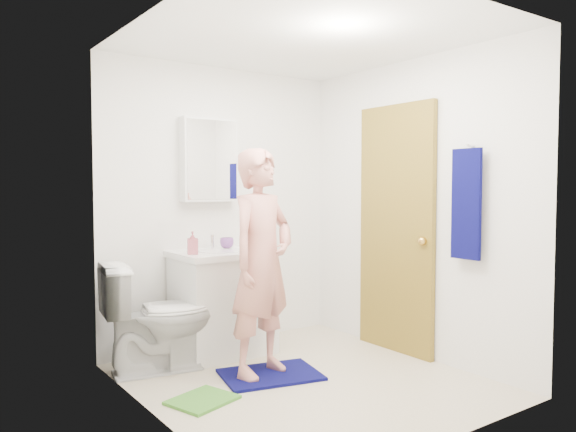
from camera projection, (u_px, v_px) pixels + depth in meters
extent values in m
cube|color=beige|center=(305.00, 382.00, 3.98)|extent=(2.20, 2.40, 0.02)
cube|color=white|center=(305.00, 36.00, 3.85)|extent=(2.20, 2.40, 0.02)
cube|color=white|center=(221.00, 207.00, 4.90)|extent=(2.20, 0.02, 2.40)
cube|color=white|center=(445.00, 220.00, 2.93)|extent=(2.20, 0.02, 2.40)
cube|color=white|center=(153.00, 217.00, 3.27)|extent=(0.02, 2.40, 2.40)
cube|color=white|center=(414.00, 208.00, 4.56)|extent=(0.02, 2.40, 2.40)
cube|color=white|center=(223.00, 305.00, 4.61)|extent=(0.75, 0.55, 0.80)
cube|color=white|center=(223.00, 254.00, 4.59)|extent=(0.79, 0.59, 0.05)
cylinder|color=white|center=(223.00, 252.00, 4.59)|extent=(0.40, 0.40, 0.03)
cylinder|color=silver|center=(212.00, 242.00, 4.73)|extent=(0.03, 0.03, 0.12)
cube|color=white|center=(209.00, 160.00, 4.73)|extent=(0.50, 0.12, 0.70)
cube|color=white|center=(213.00, 160.00, 4.68)|extent=(0.46, 0.01, 0.66)
cube|color=olive|center=(396.00, 229.00, 4.66)|extent=(0.05, 0.80, 2.05)
sphere|color=gold|center=(422.00, 241.00, 4.38)|extent=(0.07, 0.07, 0.07)
cube|color=#08084D|center=(466.00, 204.00, 4.04)|extent=(0.03, 0.24, 0.80)
cylinder|color=silver|center=(471.00, 146.00, 4.05)|extent=(0.06, 0.02, 0.02)
imported|color=white|center=(158.00, 316.00, 4.16)|extent=(0.87, 0.59, 0.82)
cube|color=#08084D|center=(270.00, 375.00, 4.07)|extent=(0.79, 0.64, 0.02)
cube|color=#4A9531|center=(202.00, 400.00, 3.59)|extent=(0.47, 0.43, 0.02)
imported|color=#C55C6C|center=(193.00, 243.00, 4.36)|extent=(0.11, 0.11, 0.18)
imported|color=#74408E|center=(227.00, 243.00, 4.76)|extent=(0.12, 0.12, 0.09)
imported|color=tan|center=(262.00, 262.00, 4.03)|extent=(0.68, 0.55, 1.63)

